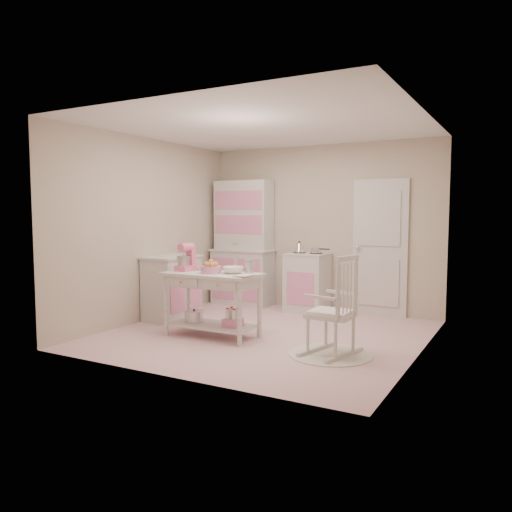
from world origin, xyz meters
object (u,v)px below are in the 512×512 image
(hutch, at_px, (243,243))
(stand_mixer, at_px, (185,258))
(work_table, at_px, (212,305))
(base_cabinet, at_px, (172,287))
(bread_basket, at_px, (211,270))
(stove, at_px, (307,282))
(rocking_chair, at_px, (331,305))

(hutch, distance_m, stand_mixer, 2.08)
(work_table, distance_m, stand_mixer, 0.71)
(hutch, xyz_separation_m, work_table, (0.78, -2.07, -0.64))
(work_table, bearing_deg, base_cabinet, 151.82)
(hutch, xyz_separation_m, bread_basket, (0.80, -2.12, -0.19))
(hutch, bearing_deg, stove, -2.39)
(hutch, bearing_deg, rocking_chair, -42.13)
(hutch, height_order, rocking_chair, hutch)
(stove, height_order, work_table, stove)
(hutch, distance_m, stove, 1.33)
(base_cabinet, distance_m, bread_basket, 1.34)
(hutch, height_order, base_cabinet, hutch)
(stand_mixer, xyz_separation_m, bread_basket, (0.44, -0.07, -0.12))
(base_cabinet, distance_m, work_table, 1.25)
(stove, bearing_deg, work_table, -101.87)
(rocking_chair, xyz_separation_m, work_table, (-1.58, 0.06, -0.15))
(base_cabinet, bearing_deg, work_table, -28.18)
(stove, distance_m, rocking_chair, 2.39)
(hutch, relative_size, stand_mixer, 6.12)
(rocking_chair, relative_size, bread_basket, 4.40)
(rocking_chair, bearing_deg, stove, 133.26)
(base_cabinet, relative_size, work_table, 0.77)
(work_table, bearing_deg, stand_mixer, 177.27)
(hutch, relative_size, bread_basket, 8.32)
(stove, bearing_deg, hutch, 177.61)
(hutch, distance_m, base_cabinet, 1.63)
(rocking_chair, distance_m, stand_mixer, 2.05)
(stove, bearing_deg, base_cabinet, -136.73)
(rocking_chair, height_order, stand_mixer, stand_mixer)
(base_cabinet, height_order, bread_basket, base_cabinet)
(work_table, bearing_deg, hutch, 110.51)
(work_table, xyz_separation_m, stand_mixer, (-0.42, 0.02, 0.57))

